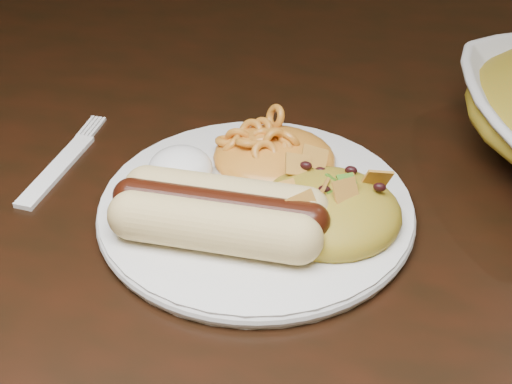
# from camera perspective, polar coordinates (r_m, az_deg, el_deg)

# --- Properties ---
(table) EXTENTS (1.60, 0.90, 0.75)m
(table) POSITION_cam_1_polar(r_m,az_deg,el_deg) (0.71, -0.05, -2.64)
(table) COLOR black
(table) RESTS_ON floor
(plate) EXTENTS (0.29, 0.29, 0.01)m
(plate) POSITION_cam_1_polar(r_m,az_deg,el_deg) (0.57, 0.00, -1.29)
(plate) COLOR silver
(plate) RESTS_ON table
(hotdog) EXTENTS (0.13, 0.07, 0.03)m
(hotdog) POSITION_cam_1_polar(r_m,az_deg,el_deg) (0.53, -2.67, -1.47)
(hotdog) COLOR #F5D77E
(hotdog) RESTS_ON plate
(mac_and_cheese) EXTENTS (0.10, 0.09, 0.04)m
(mac_and_cheese) POSITION_cam_1_polar(r_m,az_deg,el_deg) (0.59, 1.34, 3.63)
(mac_and_cheese) COLOR gold
(mac_and_cheese) RESTS_ON plate
(sour_cream) EXTENTS (0.06, 0.06, 0.03)m
(sour_cream) POSITION_cam_1_polar(r_m,az_deg,el_deg) (0.58, -5.56, 2.25)
(sour_cream) COLOR white
(sour_cream) RESTS_ON plate
(taco_salad) EXTENTS (0.10, 0.10, 0.04)m
(taco_salad) POSITION_cam_1_polar(r_m,az_deg,el_deg) (0.54, 5.36, -0.58)
(taco_salad) COLOR #BF7008
(taco_salad) RESTS_ON plate
(fork) EXTENTS (0.03, 0.14, 0.00)m
(fork) POSITION_cam_1_polar(r_m,az_deg,el_deg) (0.63, -14.34, 1.54)
(fork) COLOR white
(fork) RESTS_ON table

